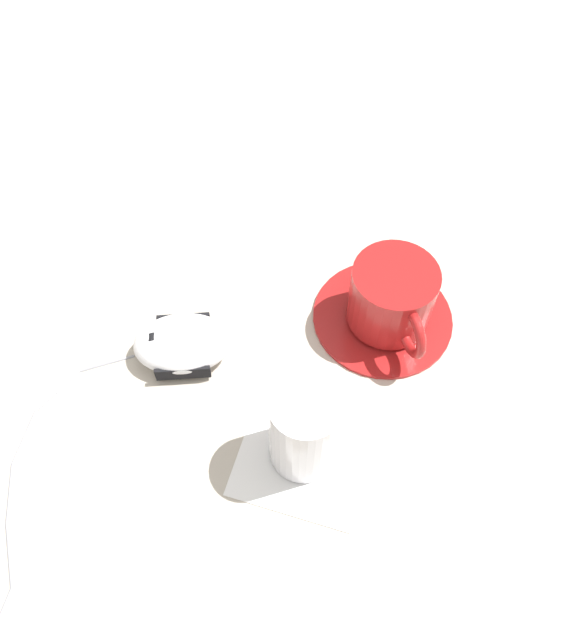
{
  "coord_description": "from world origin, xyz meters",
  "views": [
    {
      "loc": [
        0.28,
        0.19,
        0.56
      ],
      "look_at": [
        0.02,
        -0.04,
        0.03
      ],
      "focal_mm": 35.0,
      "sensor_mm": 36.0,
      "label": 1
    }
  ],
  "objects_px": {
    "saucer": "(383,316)",
    "drinking_glass": "(304,429)",
    "coffee_cup": "(393,297)",
    "computer_mouse": "(183,343)"
  },
  "relations": [
    {
      "from": "computer_mouse",
      "to": "drinking_glass",
      "type": "height_order",
      "value": "drinking_glass"
    },
    {
      "from": "coffee_cup",
      "to": "saucer",
      "type": "bearing_deg",
      "value": -86.78
    },
    {
      "from": "drinking_glass",
      "to": "computer_mouse",
      "type": "bearing_deg",
      "value": -89.14
    },
    {
      "from": "saucer",
      "to": "drinking_glass",
      "type": "xyz_separation_m",
      "value": [
        0.17,
        0.04,
        0.05
      ]
    },
    {
      "from": "drinking_glass",
      "to": "coffee_cup",
      "type": "bearing_deg",
      "value": -169.4
    },
    {
      "from": "saucer",
      "to": "computer_mouse",
      "type": "height_order",
      "value": "computer_mouse"
    },
    {
      "from": "coffee_cup",
      "to": "drinking_glass",
      "type": "height_order",
      "value": "drinking_glass"
    },
    {
      "from": "saucer",
      "to": "drinking_glass",
      "type": "height_order",
      "value": "drinking_glass"
    },
    {
      "from": "coffee_cup",
      "to": "drinking_glass",
      "type": "distance_m",
      "value": 0.17
    },
    {
      "from": "saucer",
      "to": "drinking_glass",
      "type": "distance_m",
      "value": 0.18
    }
  ]
}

